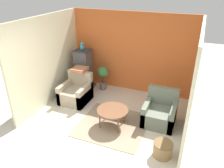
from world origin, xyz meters
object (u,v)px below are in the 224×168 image
at_px(armchair_left, 76,93).
at_px(armchair_right, 160,113).
at_px(parrot, 82,46).
at_px(wicker_basket, 163,149).
at_px(potted_plant, 103,74).
at_px(birdcage, 84,70).
at_px(coffee_table, 113,111).

distance_m(armchair_left, armchair_right, 2.48).
xyz_separation_m(parrot, wicker_basket, (2.97, -2.15, -1.24)).
bearing_deg(parrot, potted_plant, 9.37).
distance_m(birdcage, parrot, 0.78).
height_order(parrot, potted_plant, parrot).
distance_m(coffee_table, parrot, 2.48).
bearing_deg(wicker_basket, potted_plant, 136.12).
bearing_deg(potted_plant, coffee_table, -58.91).
bearing_deg(wicker_basket, coffee_table, 156.66).
bearing_deg(birdcage, coffee_table, -43.80).
relative_size(armchair_right, parrot, 3.27).
distance_m(coffee_table, armchair_left, 1.61).
height_order(armchair_right, parrot, parrot).
height_order(armchair_left, parrot, parrot).
xyz_separation_m(birdcage, parrot, (-0.00, 0.00, 0.78)).
relative_size(coffee_table, parrot, 2.94).
height_order(birdcage, wicker_basket, birdcage).
relative_size(coffee_table, wicker_basket, 1.88).
height_order(armchair_left, birdcage, birdcage).
bearing_deg(coffee_table, armchair_left, 153.92).
relative_size(armchair_left, armchair_right, 1.00).
height_order(birdcage, parrot, parrot).
xyz_separation_m(coffee_table, birdcage, (-1.64, 1.57, 0.22)).
height_order(coffee_table, birdcage, birdcage).
bearing_deg(birdcage, armchair_right, -20.60).
relative_size(birdcage, wicker_basket, 3.20).
height_order(potted_plant, wicker_basket, potted_plant).
relative_size(birdcage, potted_plant, 1.62).
xyz_separation_m(birdcage, potted_plant, (0.63, 0.11, -0.09)).
relative_size(parrot, potted_plant, 0.32).
distance_m(coffee_table, birdcage, 2.28).
relative_size(potted_plant, wicker_basket, 1.97).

